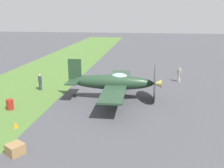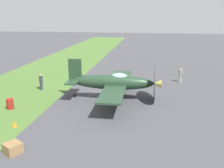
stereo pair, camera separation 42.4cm
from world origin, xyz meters
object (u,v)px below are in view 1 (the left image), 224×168
at_px(ground_crew_chief, 179,74).
at_px(airplane_lead, 114,82).
at_px(supply_crate, 15,149).
at_px(runway_marker_cone, 15,125).
at_px(fuel_drum, 10,105).
at_px(ground_crew_mechanic, 40,82).

bearing_deg(ground_crew_chief, airplane_lead, -85.91).
bearing_deg(supply_crate, runway_marker_cone, -151.90).
bearing_deg(runway_marker_cone, ground_crew_chief, 137.86).
bearing_deg(ground_crew_chief, fuel_drum, -96.19).
xyz_separation_m(airplane_lead, runway_marker_cone, (7.27, -6.24, -1.45)).
height_order(airplane_lead, ground_crew_mechanic, airplane_lead).
bearing_deg(ground_crew_mechanic, ground_crew_chief, -72.04).
xyz_separation_m(ground_crew_mechanic, supply_crate, (12.41, 3.74, -0.59)).
relative_size(airplane_lead, supply_crate, 12.39).
bearing_deg(fuel_drum, runway_marker_cone, 34.29).
height_order(ground_crew_chief, ground_crew_mechanic, same).
bearing_deg(runway_marker_cone, supply_crate, 28.10).
bearing_deg(ground_crew_chief, supply_crate, -74.82).
distance_m(ground_crew_chief, ground_crew_mechanic, 16.09).
bearing_deg(runway_marker_cone, ground_crew_mechanic, -167.86).
relative_size(ground_crew_chief, ground_crew_mechanic, 1.00).
distance_m(airplane_lead, supply_crate, 11.59).
distance_m(ground_crew_mechanic, supply_crate, 12.98).
bearing_deg(ground_crew_chief, ground_crew_mechanic, -112.41).
distance_m(ground_crew_chief, fuel_drum, 19.10).
distance_m(ground_crew_mechanic, fuel_drum, 5.81).
distance_m(ground_crew_chief, runway_marker_cone, 19.65).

